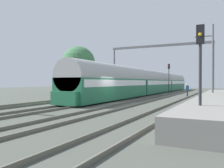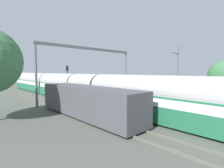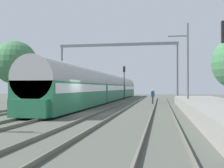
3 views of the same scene
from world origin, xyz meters
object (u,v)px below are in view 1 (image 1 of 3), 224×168
(railway_signal_far, at_px, (169,74))
(passenger_train, at_px, (153,82))
(person_crossing, at_px, (187,89))
(catenary_gantry, at_px, (159,57))
(railway_signal_near, at_px, (200,60))
(freight_car, at_px, (104,86))

(railway_signal_far, bearing_deg, passenger_train, -117.74)
(person_crossing, bearing_deg, catenary_gantry, 126.37)
(passenger_train, relative_size, railway_signal_near, 10.53)
(person_crossing, xyz_separation_m, catenary_gantry, (-4.77, 3.37, 4.84))
(freight_car, distance_m, catenary_gantry, 10.46)
(person_crossing, bearing_deg, railway_signal_far, 96.34)
(passenger_train, xyz_separation_m, railway_signal_far, (1.92, 3.65, 1.42))
(person_crossing, height_order, catenary_gantry, catenary_gantry)
(passenger_train, bearing_deg, freight_car, -109.55)
(railway_signal_near, xyz_separation_m, railway_signal_far, (-8.38, 31.27, 0.38))
(passenger_train, bearing_deg, railway_signal_near, -69.56)
(passenger_train, height_order, railway_signal_near, railway_signal_near)
(person_crossing, relative_size, catenary_gantry, 0.11)
(freight_car, bearing_deg, railway_signal_near, -49.75)
(passenger_train, xyz_separation_m, freight_car, (-3.87, -10.89, -0.50))
(passenger_train, bearing_deg, catenary_gantry, -60.29)
(freight_car, relative_size, person_crossing, 7.51)
(freight_car, height_order, catenary_gantry, catenary_gantry)
(person_crossing, xyz_separation_m, railway_signal_near, (3.60, -20.86, 1.98))
(railway_signal_near, relative_size, catenary_gantry, 0.29)
(catenary_gantry, bearing_deg, railway_signal_far, 90.13)
(freight_car, bearing_deg, catenary_gantry, 52.29)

